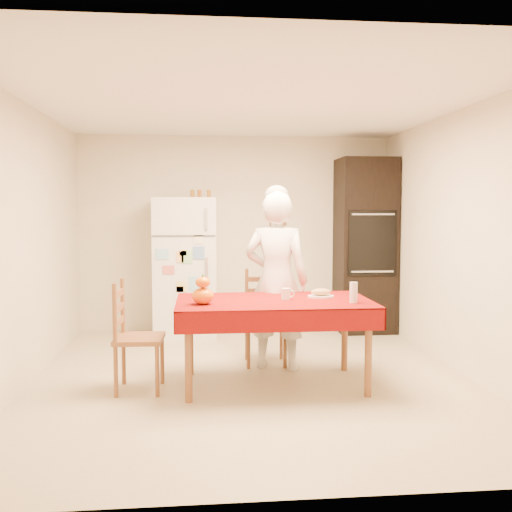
{
  "coord_description": "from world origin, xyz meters",
  "views": [
    {
      "loc": [
        -0.46,
        -5.15,
        1.54
      ],
      "look_at": [
        0.06,
        0.2,
        1.12
      ],
      "focal_mm": 40.0,
      "sensor_mm": 36.0,
      "label": 1
    }
  ],
  "objects": [
    {
      "name": "room_shell",
      "position": [
        0.0,
        0.0,
        1.62
      ],
      "size": [
        4.02,
        4.52,
        2.51
      ],
      "color": "beige",
      "rests_on": "ground"
    },
    {
      "name": "refrigerator",
      "position": [
        -0.65,
        1.88,
        0.85
      ],
      "size": [
        0.75,
        0.74,
        1.7
      ],
      "color": "white",
      "rests_on": "floor"
    },
    {
      "name": "seated_woman",
      "position": [
        0.27,
        0.31,
        0.86
      ],
      "size": [
        0.73,
        0.6,
        1.73
      ],
      "primitive_type": "imported",
      "rotation": [
        0.0,
        0.0,
        2.81
      ],
      "color": "silver",
      "rests_on": "floor"
    },
    {
      "name": "dining_table",
      "position": [
        0.18,
        -0.24,
        0.69
      ],
      "size": [
        1.7,
        1.0,
        0.76
      ],
      "color": "brown",
      "rests_on": "floor"
    },
    {
      "name": "bread_loaf",
      "position": [
        0.62,
        -0.14,
        0.81
      ],
      "size": [
        0.18,
        0.1,
        0.06
      ],
      "primitive_type": "ellipsoid",
      "color": "#9D764D",
      "rests_on": "bread_plate"
    },
    {
      "name": "spice_jar_left",
      "position": [
        -0.55,
        1.93,
        1.75
      ],
      "size": [
        0.05,
        0.05,
        0.1
      ],
      "primitive_type": "cylinder",
      "color": "#915D1A",
      "rests_on": "refrigerator"
    },
    {
      "name": "pumpkin_lower",
      "position": [
        -0.44,
        -0.4,
        0.83
      ],
      "size": [
        0.19,
        0.19,
        0.14
      ],
      "primitive_type": "ellipsoid",
      "color": "#D55805",
      "rests_on": "dining_table"
    },
    {
      "name": "coffee_mug",
      "position": [
        0.28,
        -0.22,
        0.81
      ],
      "size": [
        0.08,
        0.08,
        0.1
      ],
      "primitive_type": "cylinder",
      "color": "white",
      "rests_on": "dining_table"
    },
    {
      "name": "chair_left",
      "position": [
        -1.05,
        -0.27,
        0.51
      ],
      "size": [
        0.42,
        0.44,
        0.95
      ],
      "rotation": [
        0.0,
        0.0,
        1.52
      ],
      "color": "brown",
      "rests_on": "floor"
    },
    {
      "name": "spice_jar_mid",
      "position": [
        -0.47,
        1.93,
        1.75
      ],
      "size": [
        0.05,
        0.05,
        0.1
      ],
      "primitive_type": "cylinder",
      "color": "#90501A",
      "rests_on": "refrigerator"
    },
    {
      "name": "floor",
      "position": [
        0.0,
        0.0,
        0.0
      ],
      "size": [
        4.5,
        4.5,
        0.0
      ],
      "primitive_type": "plane",
      "color": "tan",
      "rests_on": "ground"
    },
    {
      "name": "oven_cabinet",
      "position": [
        1.63,
        1.93,
        1.1
      ],
      "size": [
        0.7,
        0.62,
        2.2
      ],
      "color": "black",
      "rests_on": "floor"
    },
    {
      "name": "bread_plate",
      "position": [
        0.62,
        -0.14,
        0.77
      ],
      "size": [
        0.24,
        0.24,
        0.02
      ],
      "primitive_type": "cylinder",
      "color": "white",
      "rests_on": "dining_table"
    },
    {
      "name": "chair_far",
      "position": [
        0.19,
        0.53,
        0.51
      ],
      "size": [
        0.43,
        0.41,
        0.95
      ],
      "rotation": [
        0.0,
        0.0,
        -0.03
      ],
      "color": "brown",
      "rests_on": "floor"
    },
    {
      "name": "pumpkin_upper",
      "position": [
        -0.44,
        -0.4,
        0.95
      ],
      "size": [
        0.12,
        0.12,
        0.09
      ],
      "primitive_type": "ellipsoid",
      "color": "#CA5604",
      "rests_on": "pumpkin_lower"
    },
    {
      "name": "spice_jar_right",
      "position": [
        -0.35,
        1.93,
        1.75
      ],
      "size": [
        0.05,
        0.05,
        0.1
      ],
      "primitive_type": "cylinder",
      "color": "#99601B",
      "rests_on": "refrigerator"
    },
    {
      "name": "wine_glass",
      "position": [
        0.83,
        -0.45,
        0.85
      ],
      "size": [
        0.07,
        0.07,
        0.18
      ],
      "primitive_type": "cylinder",
      "color": "silver",
      "rests_on": "dining_table"
    }
  ]
}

